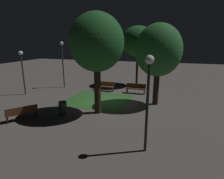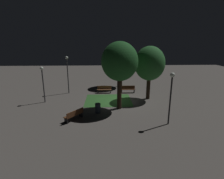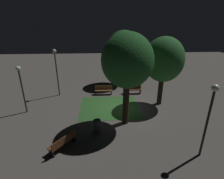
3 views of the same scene
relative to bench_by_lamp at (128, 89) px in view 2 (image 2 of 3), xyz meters
name	(u,v)px [view 2 (image 2 of 3)]	position (x,y,z in m)	size (l,w,h in m)	color
ground_plane	(118,100)	(1.51, 3.09, -0.48)	(60.00, 60.00, 0.00)	#56514C
grass_lawn	(108,100)	(2.59, 2.98, -0.48)	(5.08, 4.43, 0.01)	#2D6028
bench_by_lamp	(128,89)	(0.00, 0.00, 0.00)	(1.80, 0.49, 0.88)	#422314
bench_near_trees	(104,89)	(3.02, 0.00, 0.00)	(1.80, 0.50, 0.88)	brown
bench_front_left	(74,115)	(5.51, 8.03, 0.00)	(1.49, 1.71, 0.88)	#512D19
tree_tall_center	(120,62)	(1.56, 5.53, 4.06)	(3.39, 3.39, 6.40)	#2D2116
tree_near_wall	(150,64)	(-1.96, 2.60, 3.52)	(3.32, 3.32, 5.91)	#2D2116
tree_back_left	(122,54)	(0.53, -3.40, 4.15)	(3.52, 3.52, 6.23)	#2D2116
lamp_post_plaza_west	(171,89)	(-2.06, 9.10, 2.37)	(0.36, 0.36, 4.15)	black
lamp_post_path_center	(67,69)	(7.54, -0.07, 2.66)	(0.36, 0.36, 4.63)	#333338
lamp_post_near_wall	(43,78)	(9.45, 3.37, 2.20)	(0.36, 0.36, 3.86)	#333338
trash_bin	(98,108)	(3.61, 6.53, -0.04)	(0.50, 0.50, 0.88)	#2D3842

